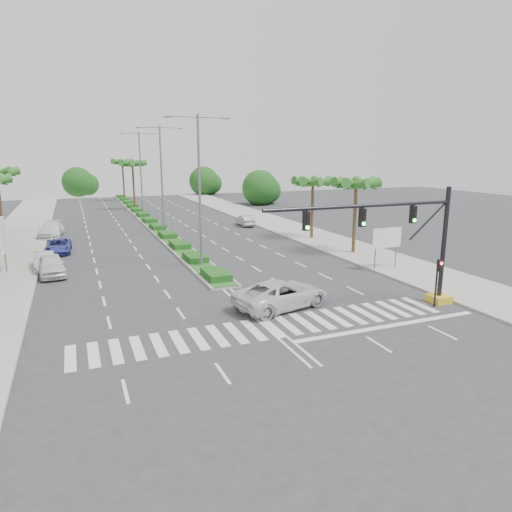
% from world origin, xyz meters
% --- Properties ---
extents(ground, '(160.00, 160.00, 0.00)m').
position_xyz_m(ground, '(0.00, 0.00, 0.00)').
color(ground, '#333335').
rests_on(ground, ground).
extents(footpath_right, '(6.00, 120.00, 0.15)m').
position_xyz_m(footpath_right, '(15.20, 20.00, 0.07)').
color(footpath_right, gray).
rests_on(footpath_right, ground).
extents(footpath_left, '(6.00, 120.00, 0.15)m').
position_xyz_m(footpath_left, '(-15.20, 20.00, 0.07)').
color(footpath_left, gray).
rests_on(footpath_left, ground).
extents(median, '(2.20, 75.00, 0.20)m').
position_xyz_m(median, '(0.00, 45.00, 0.10)').
color(median, gray).
rests_on(median, ground).
extents(median_grass, '(1.80, 75.00, 0.04)m').
position_xyz_m(median_grass, '(0.00, 45.00, 0.22)').
color(median_grass, '#20521C').
rests_on(median_grass, median).
extents(signal_gantry, '(12.60, 1.20, 7.20)m').
position_xyz_m(signal_gantry, '(9.27, -0.00, 3.46)').
color(signal_gantry, gold).
rests_on(signal_gantry, ground).
extents(pedestrian_signal, '(0.28, 0.36, 3.00)m').
position_xyz_m(pedestrian_signal, '(10.60, -0.68, 2.04)').
color(pedestrian_signal, black).
rests_on(pedestrian_signal, ground).
extents(direction_sign, '(2.70, 0.11, 3.40)m').
position_xyz_m(direction_sign, '(13.50, 7.99, 2.45)').
color(direction_sign, slate).
rests_on(direction_sign, ground).
extents(billboard_far, '(0.18, 2.10, 4.35)m').
position_xyz_m(billboard_far, '(-14.50, 18.00, 2.96)').
color(billboard_far, slate).
rests_on(billboard_far, ground).
extents(palm_right_near, '(4.57, 4.68, 7.05)m').
position_xyz_m(palm_right_near, '(14.50, 14.00, 6.20)').
color(palm_right_near, brown).
rests_on(palm_right_near, ground).
extents(palm_right_far, '(4.57, 4.68, 6.75)m').
position_xyz_m(palm_right_far, '(14.50, 22.00, 5.91)').
color(palm_right_far, brown).
rests_on(palm_right_far, ground).
extents(palm_median_a, '(4.57, 4.68, 8.05)m').
position_xyz_m(palm_median_a, '(0.00, 55.00, 7.17)').
color(palm_median_a, brown).
rests_on(palm_median_a, ground).
extents(palm_median_b, '(4.57, 4.68, 8.05)m').
position_xyz_m(palm_median_b, '(0.00, 70.00, 7.17)').
color(palm_median_b, brown).
rests_on(palm_median_b, ground).
extents(streetlight_near, '(5.10, 0.25, 12.00)m').
position_xyz_m(streetlight_near, '(0.00, 14.00, 6.81)').
color(streetlight_near, slate).
rests_on(streetlight_near, ground).
extents(streetlight_mid, '(5.10, 0.25, 12.00)m').
position_xyz_m(streetlight_mid, '(0.00, 30.00, 6.81)').
color(streetlight_mid, slate).
rests_on(streetlight_mid, ground).
extents(streetlight_far, '(5.10, 0.25, 12.00)m').
position_xyz_m(streetlight_far, '(0.00, 46.00, 6.81)').
color(streetlight_far, slate).
rests_on(streetlight_far, ground).
extents(car_parked_a, '(2.37, 4.89, 1.61)m').
position_xyz_m(car_parked_a, '(-11.21, 16.00, 0.80)').
color(car_parked_a, silver).
rests_on(car_parked_a, ground).
extents(car_parked_b, '(1.68, 4.30, 1.39)m').
position_xyz_m(car_parked_b, '(-11.80, 18.17, 0.70)').
color(car_parked_b, silver).
rests_on(car_parked_b, ground).
extents(car_parked_c, '(2.31, 4.70, 1.28)m').
position_xyz_m(car_parked_c, '(-10.88, 24.54, 0.64)').
color(car_parked_c, '#303B95').
rests_on(car_parked_c, ground).
extents(car_parked_d, '(2.87, 5.79, 1.62)m').
position_xyz_m(car_parked_d, '(-11.80, 33.90, 0.81)').
color(car_parked_d, white).
rests_on(car_parked_d, ground).
extents(car_crossing, '(6.57, 4.22, 1.69)m').
position_xyz_m(car_crossing, '(1.92, 2.78, 0.84)').
color(car_crossing, silver).
rests_on(car_crossing, ground).
extents(car_right, '(1.62, 4.18, 1.36)m').
position_xyz_m(car_right, '(10.99, 33.20, 0.68)').
color(car_right, '#ADAEB2').
rests_on(car_right, ground).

